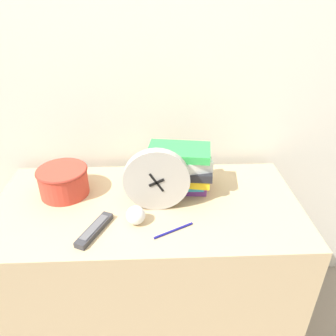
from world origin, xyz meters
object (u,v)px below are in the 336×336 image
(basket, at_px, (63,180))
(tv_remote, at_px, (95,230))
(book_stack, at_px, (180,168))
(desk_clock, at_px, (156,180))
(crumpled_paper_ball, at_px, (136,215))
(pen, at_px, (174,230))

(basket, bearing_deg, tv_remote, -57.71)
(basket, height_order, tv_remote, basket)
(book_stack, height_order, tv_remote, book_stack)
(desk_clock, height_order, crumpled_paper_ball, desk_clock)
(desk_clock, relative_size, book_stack, 0.91)
(basket, relative_size, tv_remote, 1.10)
(desk_clock, xyz_separation_m, basket, (-0.36, 0.11, -0.06))
(crumpled_paper_ball, distance_m, pen, 0.14)
(tv_remote, bearing_deg, crumpled_paper_ball, 17.59)
(desk_clock, bearing_deg, book_stack, 52.63)
(basket, distance_m, tv_remote, 0.29)
(book_stack, xyz_separation_m, crumpled_paper_ball, (-0.17, -0.21, -0.06))
(book_stack, bearing_deg, desk_clock, -127.37)
(basket, relative_size, pen, 1.43)
(basket, height_order, crumpled_paper_ball, basket)
(desk_clock, distance_m, basket, 0.38)
(desk_clock, height_order, book_stack, desk_clock)
(desk_clock, xyz_separation_m, pen, (0.05, -0.14, -0.12))
(crumpled_paper_ball, bearing_deg, book_stack, 51.24)
(book_stack, height_order, basket, book_stack)
(desk_clock, bearing_deg, crumpled_paper_ball, -130.66)
(book_stack, distance_m, crumpled_paper_ball, 0.27)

